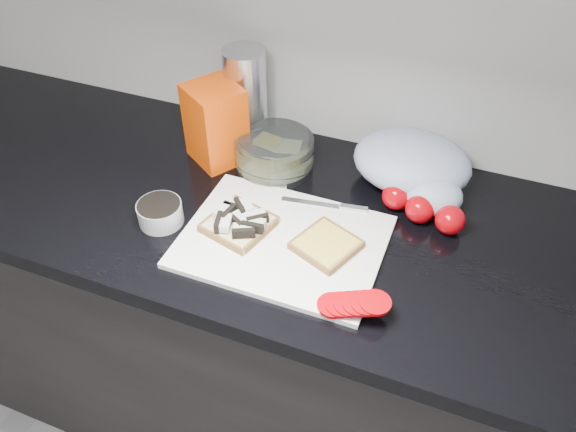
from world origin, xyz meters
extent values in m
cube|color=#B6B6B4|center=(0.00, 1.50, 1.25)|extent=(3.50, 0.02, 2.50)
cube|color=black|center=(0.00, 1.20, 0.43)|extent=(3.50, 0.60, 0.86)
cube|color=black|center=(0.00, 1.20, 0.88)|extent=(3.50, 0.64, 0.04)
cube|color=white|center=(0.00, 1.10, 0.91)|extent=(0.40, 0.30, 0.01)
cube|color=beige|center=(-0.09, 1.10, 0.92)|extent=(0.15, 0.15, 0.02)
cube|color=silver|center=(-0.11, 1.14, 0.94)|extent=(0.04, 0.03, 0.02)
cube|color=black|center=(-0.11, 1.14, 0.94)|extent=(0.05, 0.01, 0.02)
cube|color=silver|center=(-0.09, 1.14, 0.94)|extent=(0.05, 0.05, 0.02)
cube|color=black|center=(-0.09, 1.14, 0.94)|extent=(0.04, 0.04, 0.02)
cube|color=silver|center=(-0.06, 1.12, 0.94)|extent=(0.05, 0.05, 0.02)
cube|color=black|center=(-0.06, 1.12, 0.94)|extent=(0.04, 0.04, 0.02)
cube|color=silver|center=(-0.13, 1.11, 0.94)|extent=(0.03, 0.05, 0.02)
cube|color=black|center=(-0.13, 1.11, 0.94)|extent=(0.02, 0.05, 0.02)
cube|color=silver|center=(-0.09, 1.10, 0.94)|extent=(0.05, 0.04, 0.02)
cube|color=black|center=(-0.09, 1.10, 0.94)|extent=(0.04, 0.03, 0.02)
cube|color=silver|center=(-0.07, 1.08, 0.94)|extent=(0.05, 0.04, 0.02)
cube|color=black|center=(-0.07, 1.08, 0.94)|extent=(0.05, 0.03, 0.02)
cube|color=silver|center=(-0.11, 1.08, 0.94)|extent=(0.03, 0.05, 0.02)
cube|color=black|center=(-0.11, 1.08, 0.94)|extent=(0.02, 0.05, 0.02)
cube|color=silver|center=(-0.06, 1.10, 0.94)|extent=(0.04, 0.03, 0.02)
cube|color=black|center=(-0.06, 1.10, 0.94)|extent=(0.05, 0.01, 0.02)
cube|color=beige|center=(0.09, 1.11, 0.92)|extent=(0.14, 0.14, 0.01)
cube|color=yellow|center=(0.09, 1.11, 0.93)|extent=(0.12, 0.12, 0.00)
cylinder|color=#A7030A|center=(0.15, 0.98, 0.92)|extent=(0.08, 0.08, 0.01)
cylinder|color=#A7030A|center=(0.16, 0.98, 0.92)|extent=(0.07, 0.07, 0.01)
cylinder|color=#A7030A|center=(0.18, 0.98, 0.92)|extent=(0.06, 0.06, 0.01)
cylinder|color=#A7030A|center=(0.19, 0.99, 0.93)|extent=(0.06, 0.06, 0.01)
cylinder|color=#A7030A|center=(0.21, 0.99, 0.93)|extent=(0.06, 0.06, 0.01)
cylinder|color=#A7030A|center=(0.22, 0.99, 0.94)|extent=(0.07, 0.07, 0.01)
cube|color=silver|center=(0.02, 1.23, 0.91)|extent=(0.13, 0.03, 0.00)
cube|color=silver|center=(0.11, 1.24, 0.92)|extent=(0.06, 0.02, 0.01)
cylinder|color=#989D9D|center=(-0.26, 1.07, 0.92)|extent=(0.09, 0.09, 0.05)
cylinder|color=black|center=(-0.26, 1.07, 0.94)|extent=(0.09, 0.09, 0.01)
cylinder|color=white|center=(-0.10, 1.25, 0.90)|extent=(0.12, 0.12, 0.01)
cylinder|color=silver|center=(-0.11, 1.34, 0.94)|extent=(0.18, 0.18, 0.08)
cube|color=yellow|center=(-0.12, 1.34, 0.93)|extent=(0.06, 0.05, 0.04)
cube|color=#EEE48E|center=(-0.08, 1.34, 0.92)|extent=(0.07, 0.06, 0.01)
cube|color=red|center=(-0.25, 1.32, 0.99)|extent=(0.16, 0.16, 0.19)
cylinder|color=silver|center=(-0.21, 1.41, 1.02)|extent=(0.10, 0.10, 0.24)
ellipsoid|color=silver|center=(0.20, 1.39, 0.96)|extent=(0.26, 0.21, 0.12)
ellipsoid|color=silver|center=(0.26, 1.32, 0.94)|extent=(0.13, 0.10, 0.08)
sphere|color=#A7030A|center=(0.24, 1.27, 0.93)|extent=(0.06, 0.06, 0.06)
sphere|color=#A7030A|center=(0.31, 1.26, 0.93)|extent=(0.06, 0.06, 0.06)
sphere|color=#A7030A|center=(0.19, 1.30, 0.93)|extent=(0.06, 0.06, 0.06)
camera|label=1|loc=(0.30, 0.36, 1.71)|focal=35.00mm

